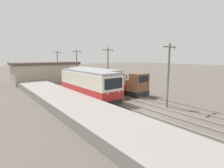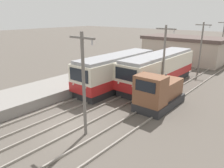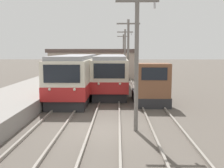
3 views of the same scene
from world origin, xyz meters
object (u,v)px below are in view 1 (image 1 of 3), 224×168
at_px(shunting_locomotive, 132,86).
at_px(catenary_mast_near, 168,73).
at_px(commuter_train_center, 93,80).
at_px(catenary_mast_far, 77,65).
at_px(catenary_mast_mid, 108,68).
at_px(catenary_mast_distant, 58,63).
at_px(commuter_train_left, 88,85).

xyz_separation_m(shunting_locomotive, catenary_mast_near, (-1.49, -6.84, 2.35)).
xyz_separation_m(commuter_train_center, catenary_mast_far, (1.51, 8.41, 1.95)).
xyz_separation_m(commuter_train_center, catenary_mast_mid, (1.51, -1.96, 1.95)).
bearing_deg(shunting_locomotive, commuter_train_center, 118.68).
bearing_deg(catenary_mast_mid, commuter_train_center, 127.60).
bearing_deg(catenary_mast_near, catenary_mast_distant, 90.00).
distance_m(commuter_train_center, catenary_mast_near, 12.57).
distance_m(commuter_train_left, commuter_train_center, 4.59).
bearing_deg(catenary_mast_distant, commuter_train_left, -100.88).
relative_size(commuter_train_center, catenary_mast_distant, 1.87).
relative_size(commuter_train_left, catenary_mast_near, 1.64).
relative_size(catenary_mast_far, catenary_mast_distant, 1.00).
distance_m(catenary_mast_near, catenary_mast_distant, 31.11).
relative_size(shunting_locomotive, catenary_mast_near, 0.76).
xyz_separation_m(shunting_locomotive, catenary_mast_far, (-1.49, 13.89, 2.35)).
xyz_separation_m(commuter_train_left, commuter_train_center, (2.80, 3.64, -0.03)).
height_order(catenary_mast_near, catenary_mast_distant, same).
height_order(commuter_train_center, catenary_mast_distant, catenary_mast_distant).
xyz_separation_m(commuter_train_left, catenary_mast_far, (4.31, 12.05, 1.92)).
relative_size(commuter_train_center, catenary_mast_near, 1.87).
distance_m(catenary_mast_far, catenary_mast_distant, 10.37).
bearing_deg(commuter_train_left, catenary_mast_near, -63.61).
bearing_deg(shunting_locomotive, catenary_mast_mid, 112.94).
bearing_deg(commuter_train_center, catenary_mast_far, 79.83).
relative_size(commuter_train_left, commuter_train_center, 0.88).
bearing_deg(commuter_train_center, catenary_mast_mid, -52.40).
height_order(commuter_train_center, catenary_mast_far, catenary_mast_far).
bearing_deg(catenary_mast_far, catenary_mast_mid, -90.00).
bearing_deg(catenary_mast_mid, shunting_locomotive, -67.06).
bearing_deg(catenary_mast_near, catenary_mast_mid, 90.00).
bearing_deg(catenary_mast_mid, catenary_mast_far, 90.00).
distance_m(commuter_train_left, catenary_mast_mid, 5.01).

